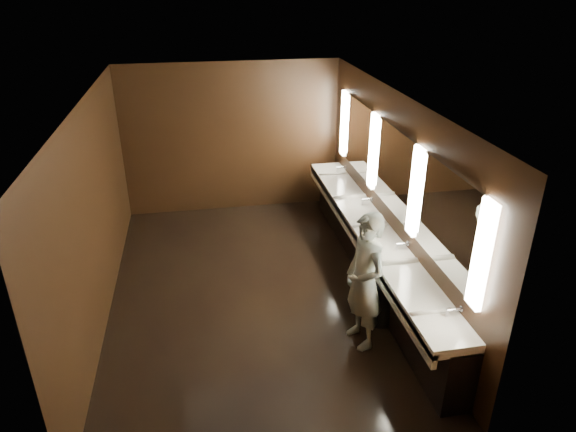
{
  "coord_description": "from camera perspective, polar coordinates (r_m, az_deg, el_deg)",
  "views": [
    {
      "loc": [
        -0.62,
        -6.27,
        4.22
      ],
      "look_at": [
        0.52,
        0.0,
        1.17
      ],
      "focal_mm": 32.0,
      "sensor_mm": 36.0,
      "label": 1
    }
  ],
  "objects": [
    {
      "name": "sink_counter",
      "position": [
        7.68,
        9.44,
        -3.79
      ],
      "size": [
        0.55,
        5.4,
        1.01
      ],
      "color": "black",
      "rests_on": "floor"
    },
    {
      "name": "wall_front",
      "position": [
        4.36,
        0.39,
        -14.69
      ],
      "size": [
        4.0,
        0.02,
        2.8
      ],
      "primitive_type": "cube",
      "color": "black",
      "rests_on": "floor"
    },
    {
      "name": "person",
      "position": [
        6.22,
        8.52,
        -7.2
      ],
      "size": [
        0.56,
        0.72,
        1.76
      ],
      "primitive_type": "imported",
      "rotation": [
        0.0,
        0.0,
        -1.34
      ],
      "color": "#7EABBC",
      "rests_on": "floor"
    },
    {
      "name": "ceiling",
      "position": [
        6.46,
        -4.62,
        12.81
      ],
      "size": [
        4.0,
        6.0,
        0.02
      ],
      "primitive_type": "cube",
      "color": "#2D2D2B",
      "rests_on": "wall_back"
    },
    {
      "name": "wall_left",
      "position": [
        7.01,
        -20.67,
        0.12
      ],
      "size": [
        0.02,
        6.0,
        2.8
      ],
      "primitive_type": "cube",
      "color": "black",
      "rests_on": "floor"
    },
    {
      "name": "wall_right",
      "position": [
        7.36,
        11.47,
        2.52
      ],
      "size": [
        0.02,
        6.0,
        2.8
      ],
      "primitive_type": "cube",
      "color": "black",
      "rests_on": "floor"
    },
    {
      "name": "floor",
      "position": [
        7.58,
        -3.87,
        -8.29
      ],
      "size": [
        6.0,
        6.0,
        0.0
      ],
      "primitive_type": "plane",
      "color": "black",
      "rests_on": "ground"
    },
    {
      "name": "trash_bin",
      "position": [
        6.94,
        10.26,
        -9.31
      ],
      "size": [
        0.46,
        0.46,
        0.6
      ],
      "primitive_type": "cylinder",
      "rotation": [
        0.0,
        0.0,
        0.24
      ],
      "color": "black",
      "rests_on": "floor"
    },
    {
      "name": "mirror_band",
      "position": [
        7.22,
        11.56,
        5.07
      ],
      "size": [
        0.06,
        5.03,
        1.15
      ],
      "color": "white",
      "rests_on": "wall_right"
    },
    {
      "name": "wall_back",
      "position": [
        9.71,
        -6.23,
        8.56
      ],
      "size": [
        4.0,
        0.02,
        2.8
      ],
      "primitive_type": "cube",
      "color": "black",
      "rests_on": "floor"
    }
  ]
}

